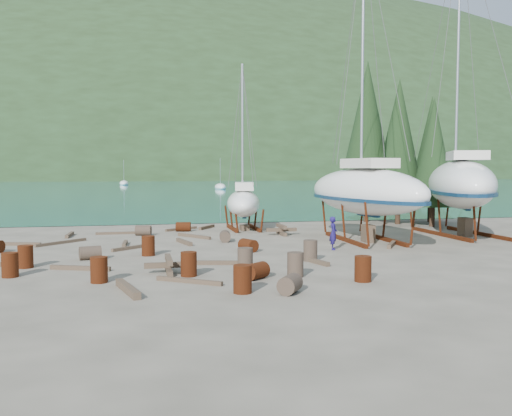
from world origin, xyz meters
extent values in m
plane|color=#565144|center=(0.00, 0.00, 0.00)|extent=(600.00, 600.00, 0.00)
plane|color=#185C78|center=(0.00, 315.00, 0.01)|extent=(700.00, 700.00, 0.00)
ellipsoid|color=#203219|center=(0.00, 320.00, 0.00)|extent=(800.00, 360.00, 110.00)
cube|color=beige|center=(-20.00, 190.00, 2.00)|extent=(6.00, 5.00, 4.00)
cube|color=#A54C2D|center=(-20.00, 190.00, 4.80)|extent=(6.60, 5.60, 1.60)
cube|color=beige|center=(30.00, 190.00, 2.00)|extent=(6.00, 5.00, 4.00)
cube|color=#A54C2D|center=(30.00, 190.00, 4.80)|extent=(6.60, 5.60, 1.60)
cylinder|color=black|center=(12.50, 12.00, 0.80)|extent=(0.36, 0.36, 1.60)
cone|color=black|center=(12.50, 12.00, 5.80)|extent=(3.60, 3.60, 8.40)
cylinder|color=black|center=(14.00, 10.00, 0.68)|extent=(0.36, 0.36, 1.36)
cone|color=black|center=(14.00, 10.00, 4.93)|extent=(3.06, 3.06, 7.14)
cylinder|color=black|center=(11.00, 14.00, 0.92)|extent=(0.36, 0.36, 1.84)
cone|color=black|center=(11.00, 14.00, 6.67)|extent=(4.14, 4.14, 9.66)
cylinder|color=black|center=(15.50, 13.00, 0.72)|extent=(0.36, 0.36, 1.44)
cone|color=black|center=(15.50, 13.00, 5.22)|extent=(3.24, 3.24, 7.56)
ellipsoid|color=white|center=(10.00, 80.00, 0.38)|extent=(2.00, 5.00, 1.40)
cylinder|color=silver|center=(10.00, 80.00, 3.23)|extent=(0.08, 0.08, 5.00)
ellipsoid|color=white|center=(-8.00, 110.00, 0.38)|extent=(2.00, 5.00, 1.40)
cylinder|color=silver|center=(-8.00, 110.00, 3.23)|extent=(0.08, 0.08, 5.00)
ellipsoid|color=white|center=(6.66, 3.90, 2.64)|extent=(4.52, 10.89, 2.46)
cube|color=#0D2842|center=(6.66, 3.37, 1.86)|extent=(0.51, 1.92, 1.00)
cube|color=silver|center=(6.66, 3.37, 4.12)|extent=(2.12, 3.37, 0.50)
cylinder|color=silver|center=(6.66, 4.43, 10.31)|extent=(0.14, 0.14, 12.68)
cube|color=#5A250F|center=(5.58, 3.90, 0.10)|extent=(0.18, 5.81, 0.20)
cube|color=#5A250F|center=(7.73, 3.90, 0.10)|extent=(0.18, 5.81, 0.20)
cube|color=brown|center=(6.66, 3.37, 0.45)|extent=(0.50, 0.80, 0.91)
ellipsoid|color=white|center=(13.00, 5.09, 2.95)|extent=(7.72, 11.98, 2.74)
cube|color=#0D2842|center=(13.00, 4.51, 2.03)|extent=(1.06, 2.01, 1.00)
cube|color=silver|center=(13.00, 4.51, 4.57)|extent=(3.09, 3.93, 0.50)
cylinder|color=silver|center=(13.00, 5.67, 11.38)|extent=(0.14, 0.14, 13.91)
cube|color=#5A250F|center=(11.82, 5.09, 0.10)|extent=(0.18, 6.38, 0.20)
cube|color=#5A250F|center=(14.18, 5.09, 0.10)|extent=(0.18, 6.38, 0.20)
cube|color=brown|center=(13.00, 4.51, 0.54)|extent=(0.50, 0.80, 1.08)
ellipsoid|color=white|center=(1.37, 10.63, 1.67)|extent=(3.17, 6.74, 1.67)
cube|color=#0D2842|center=(1.37, 10.30, 1.28)|extent=(0.46, 1.19, 1.00)
cube|color=silver|center=(1.37, 10.30, 2.75)|extent=(1.45, 2.11, 0.50)
cylinder|color=silver|center=(1.37, 10.95, 6.48)|extent=(0.14, 0.14, 7.77)
cube|color=#5A250F|center=(0.65, 10.63, 0.10)|extent=(0.18, 3.56, 0.20)
cube|color=#5A250F|center=(2.08, 10.63, 0.10)|extent=(0.18, 3.56, 0.20)
cube|color=brown|center=(1.37, 10.30, 0.17)|extent=(0.50, 0.80, 0.33)
imported|color=#1A1251|center=(3.92, 1.06, 0.79)|extent=(0.52, 0.66, 1.58)
cylinder|color=#5A250F|center=(-9.65, -3.06, 0.44)|extent=(0.58, 0.58, 0.88)
cylinder|color=#2D2823|center=(-0.60, -7.67, 0.29)|extent=(0.97, 1.05, 0.58)
cylinder|color=#5A250F|center=(-2.02, -7.31, 0.44)|extent=(0.58, 0.58, 0.88)
cylinder|color=#5A250F|center=(-2.43, 10.40, 0.29)|extent=(0.98, 0.74, 0.58)
cylinder|color=#2D2823|center=(0.30, -5.08, 0.44)|extent=(0.58, 0.58, 0.88)
cylinder|color=#5A250F|center=(-0.15, 1.35, 0.29)|extent=(0.90, 1.04, 0.58)
cylinder|color=#5A250F|center=(2.34, -6.37, 0.44)|extent=(0.58, 0.58, 0.88)
cylinder|color=#5A250F|center=(-9.46, -1.17, 0.44)|extent=(0.58, 0.58, 0.88)
cylinder|color=#2D2823|center=(-4.85, 8.77, 0.29)|extent=(0.99, 0.76, 0.58)
cylinder|color=#5A250F|center=(-3.41, -4.19, 0.44)|extent=(0.58, 0.58, 0.88)
cylinder|color=#2D2823|center=(-0.67, 5.06, 0.29)|extent=(0.69, 0.95, 0.58)
cylinder|color=#5A250F|center=(-1.15, -5.22, 0.29)|extent=(1.04, 1.02, 0.58)
cylinder|color=#5A250F|center=(-6.48, -4.71, 0.44)|extent=(0.58, 0.58, 0.88)
cylinder|color=#5A250F|center=(-4.73, 1.01, 0.44)|extent=(0.58, 0.58, 0.88)
cylinder|color=#2D2823|center=(-7.16, 0.38, 0.29)|extent=(0.98, 0.76, 0.58)
cylinder|color=#2D2823|center=(-1.23, -3.59, 0.44)|extent=(0.58, 0.58, 0.88)
cylinder|color=#2D2823|center=(1.87, -1.87, 0.44)|extent=(0.58, 0.58, 0.88)
cube|color=brown|center=(-6.27, 9.70, 0.07)|extent=(2.60, 0.23, 0.14)
cube|color=brown|center=(7.12, 1.52, 0.10)|extent=(1.21, 1.73, 0.19)
cube|color=brown|center=(-8.96, 9.15, 0.09)|extent=(0.30, 2.01, 0.19)
cube|color=brown|center=(-3.51, -5.41, 0.07)|extent=(2.13, 1.59, 0.15)
cube|color=brown|center=(-5.81, 4.75, 0.09)|extent=(0.26, 1.72, 0.17)
cube|color=brown|center=(-2.03, -2.00, 0.08)|extent=(2.68, 0.77, 0.16)
cube|color=brown|center=(-0.83, 11.71, 0.10)|extent=(1.23, 1.80, 0.19)
cube|color=brown|center=(1.89, -2.48, 0.09)|extent=(0.66, 1.80, 0.17)
cube|color=brown|center=(-2.85, 4.67, 0.09)|extent=(0.68, 2.06, 0.19)
cube|color=brown|center=(-2.48, 11.23, 0.08)|extent=(2.10, 1.54, 0.15)
cube|color=brown|center=(-2.10, 7.18, 0.08)|extent=(1.66, 2.28, 0.16)
cube|color=brown|center=(-5.43, 3.27, 0.08)|extent=(1.93, 1.78, 0.15)
cube|color=brown|center=(-7.34, -2.14, 0.08)|extent=(2.31, 1.07, 0.17)
cube|color=brown|center=(-9.02, 5.94, 0.07)|extent=(2.30, 2.38, 0.15)
cube|color=brown|center=(-5.52, -6.47, 0.11)|extent=(0.81, 2.41, 0.23)
cube|color=brown|center=(-10.99, 5.68, 0.08)|extent=(2.17, 0.78, 0.16)
cube|color=brown|center=(-4.07, -3.42, 0.10)|extent=(0.20, 1.80, 0.20)
cube|color=brown|center=(-4.07, -3.42, 0.30)|extent=(1.80, 0.20, 0.20)
cube|color=brown|center=(-4.07, -3.42, 0.50)|extent=(0.20, 1.80, 0.20)
cube|color=brown|center=(3.01, 7.44, 0.10)|extent=(0.20, 1.80, 0.20)
cube|color=brown|center=(3.01, 7.44, 0.30)|extent=(1.80, 0.20, 0.20)
cube|color=brown|center=(3.01, 7.44, 0.50)|extent=(0.20, 1.80, 0.20)
camera|label=1|loc=(-5.20, -24.47, 3.87)|focal=40.00mm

